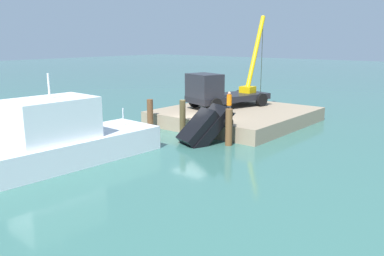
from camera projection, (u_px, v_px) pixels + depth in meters
ground at (195, 134)px, 26.51m from camera, size 200.00×200.00×0.00m
dock at (236, 116)px, 30.04m from camera, size 10.30×9.50×0.99m
crane_truck at (221, 90)px, 30.46m from camera, size 8.76×4.25×7.03m
dock_worker at (229, 104)px, 27.33m from camera, size 0.34×0.34×1.65m
salvaged_car at (200, 134)px, 24.01m from camera, size 4.07×3.02×3.49m
moored_yacht at (4, 167)px, 18.17m from camera, size 14.82×4.01×6.02m
piling_near at (150, 115)px, 27.55m from camera, size 0.41×0.41×2.11m
piling_mid at (183, 118)px, 25.63m from camera, size 0.38×0.38×2.35m
piling_far at (229, 127)px, 23.46m from camera, size 0.41×0.41×2.17m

